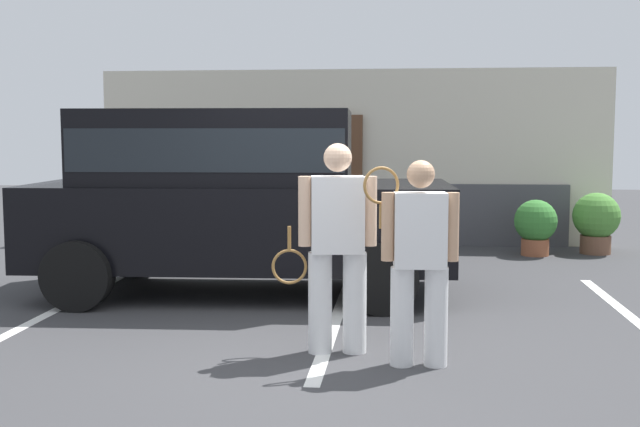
{
  "coord_description": "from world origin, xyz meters",
  "views": [
    {
      "loc": [
        0.83,
        -6.06,
        1.8
      ],
      "look_at": [
        0.07,
        1.2,
        1.05
      ],
      "focal_mm": 43.89,
      "sensor_mm": 36.0,
      "label": 1
    }
  ],
  "objects_px": {
    "tennis_player_woman": "(419,259)",
    "potted_plant_by_porch": "(536,225)",
    "tennis_player_man": "(337,246)",
    "parked_suv": "(233,192)",
    "potted_plant_secondary": "(596,220)"
  },
  "relations": [
    {
      "from": "tennis_player_woman",
      "to": "potted_plant_by_porch",
      "type": "bearing_deg",
      "value": -111.6
    },
    {
      "from": "tennis_player_man",
      "to": "potted_plant_by_porch",
      "type": "height_order",
      "value": "tennis_player_man"
    },
    {
      "from": "parked_suv",
      "to": "tennis_player_woman",
      "type": "xyz_separation_m",
      "value": [
        2.02,
        -2.58,
        -0.31
      ]
    },
    {
      "from": "parked_suv",
      "to": "potted_plant_secondary",
      "type": "distance_m",
      "value": 5.94
    },
    {
      "from": "potted_plant_secondary",
      "to": "tennis_player_man",
      "type": "bearing_deg",
      "value": -120.9
    },
    {
      "from": "parked_suv",
      "to": "potted_plant_secondary",
      "type": "height_order",
      "value": "parked_suv"
    },
    {
      "from": "parked_suv",
      "to": "potted_plant_secondary",
      "type": "relative_size",
      "value": 5.09
    },
    {
      "from": "tennis_player_man",
      "to": "parked_suv",
      "type": "bearing_deg",
      "value": -66.87
    },
    {
      "from": "tennis_player_man",
      "to": "tennis_player_woman",
      "type": "xyz_separation_m",
      "value": [
        0.66,
        -0.3,
        -0.05
      ]
    },
    {
      "from": "potted_plant_by_porch",
      "to": "potted_plant_secondary",
      "type": "height_order",
      "value": "potted_plant_secondary"
    },
    {
      "from": "potted_plant_by_porch",
      "to": "tennis_player_man",
      "type": "bearing_deg",
      "value": -114.57
    },
    {
      "from": "tennis_player_woman",
      "to": "potted_plant_by_porch",
      "type": "height_order",
      "value": "tennis_player_woman"
    },
    {
      "from": "parked_suv",
      "to": "potted_plant_secondary",
      "type": "bearing_deg",
      "value": 33.15
    },
    {
      "from": "tennis_player_woman",
      "to": "potted_plant_by_porch",
      "type": "distance_m",
      "value": 6.06
    },
    {
      "from": "parked_suv",
      "to": "tennis_player_woman",
      "type": "bearing_deg",
      "value": -54.57
    }
  ]
}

